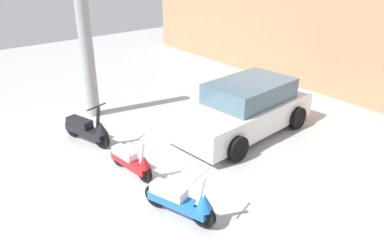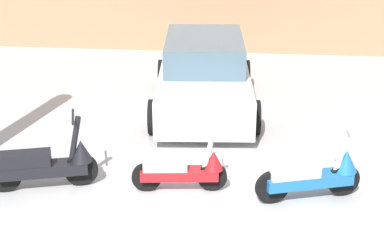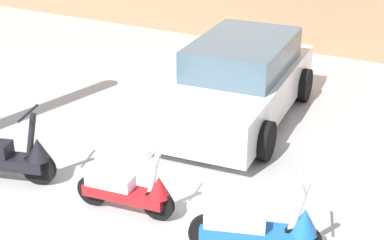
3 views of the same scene
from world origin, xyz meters
name	(u,v)px [view 3 (image 3 of 3)]	position (x,y,z in m)	size (l,w,h in m)	color
scooter_front_left	(6,156)	(-1.96, 1.12, 0.40)	(1.57, 0.75, 1.12)	black
scooter_front_right	(129,190)	(0.06, 1.23, 0.35)	(1.40, 0.51, 0.98)	black
scooter_front_center	(261,228)	(1.92, 1.18, 0.39)	(1.52, 0.75, 1.09)	black
car_rear_left	(239,82)	(0.07, 4.74, 0.67)	(2.26, 4.26, 1.40)	white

